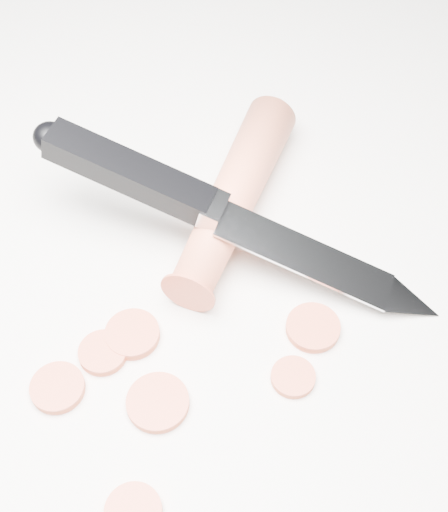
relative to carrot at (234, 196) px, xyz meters
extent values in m
plane|color=silver|center=(-0.08, -0.07, -0.02)|extent=(2.40, 2.40, 0.00)
cylinder|color=#E56644|center=(0.00, 0.00, 0.00)|extent=(0.13, 0.17, 0.03)
cylinder|color=#CB4B31|center=(-0.14, -0.11, -0.02)|extent=(0.03, 0.03, 0.01)
cylinder|color=#CB4B31|center=(-0.08, -0.14, -0.02)|extent=(0.04, 0.04, 0.01)
cylinder|color=#CB4B31|center=(-0.11, -0.10, -0.02)|extent=(0.03, 0.03, 0.01)
cylinder|color=#CB4B31|center=(0.00, -0.14, -0.02)|extent=(0.03, 0.03, 0.01)
cylinder|color=#CB4B31|center=(0.03, -0.11, -0.02)|extent=(0.04, 0.04, 0.01)
cylinder|color=#CB4B31|center=(-0.09, -0.09, -0.02)|extent=(0.04, 0.04, 0.01)
cylinder|color=#CB4B31|center=(-0.11, -0.20, -0.02)|extent=(0.03, 0.03, 0.01)
camera|label=1|loc=(-0.09, -0.33, 0.40)|focal=50.00mm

